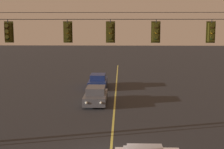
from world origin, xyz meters
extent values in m
cube|color=#D1C64C|center=(0.00, 8.44, 0.00)|extent=(0.14, 60.00, 0.01)
cube|color=silver|center=(1.90, 1.84, 0.00)|extent=(3.40, 0.36, 0.01)
cylinder|color=black|center=(0.00, 2.44, 6.76)|extent=(14.68, 0.03, 0.03)
cylinder|color=black|center=(0.00, 2.44, 7.11)|extent=(14.68, 0.02, 0.02)
cylinder|color=black|center=(-5.43, 2.44, 6.67)|extent=(0.04, 0.04, 0.18)
cube|color=#332D0A|center=(-5.43, 2.44, 6.10)|extent=(0.32, 0.26, 0.96)
cube|color=#332D0A|center=(-5.43, 2.58, 6.10)|extent=(0.48, 0.03, 1.12)
sphere|color=#380A0A|center=(-5.43, 2.28, 6.39)|extent=(0.17, 0.17, 0.17)
cylinder|color=#332D0A|center=(-5.43, 2.24, 6.43)|extent=(0.20, 0.10, 0.20)
sphere|color=orange|center=(-5.43, 2.28, 6.10)|extent=(0.17, 0.17, 0.17)
cylinder|color=#332D0A|center=(-5.43, 2.24, 6.15)|extent=(0.20, 0.10, 0.20)
sphere|color=black|center=(-5.43, 2.28, 5.82)|extent=(0.17, 0.17, 0.17)
cylinder|color=#332D0A|center=(-5.43, 2.24, 5.86)|extent=(0.20, 0.10, 0.20)
cylinder|color=black|center=(-2.31, 2.44, 6.67)|extent=(0.04, 0.04, 0.18)
cube|color=#332D0A|center=(-2.31, 2.44, 6.10)|extent=(0.32, 0.26, 0.96)
cube|color=#332D0A|center=(-2.31, 2.58, 6.10)|extent=(0.48, 0.03, 1.12)
sphere|color=#380A0A|center=(-2.31, 2.28, 6.39)|extent=(0.17, 0.17, 0.17)
cylinder|color=#332D0A|center=(-2.31, 2.24, 6.43)|extent=(0.20, 0.10, 0.20)
sphere|color=orange|center=(-2.31, 2.28, 6.10)|extent=(0.17, 0.17, 0.17)
cylinder|color=#332D0A|center=(-2.31, 2.24, 6.15)|extent=(0.20, 0.10, 0.20)
sphere|color=black|center=(-2.31, 2.28, 5.82)|extent=(0.17, 0.17, 0.17)
cylinder|color=#332D0A|center=(-2.31, 2.24, 5.86)|extent=(0.20, 0.10, 0.20)
cylinder|color=black|center=(-0.06, 2.44, 6.67)|extent=(0.04, 0.04, 0.18)
cube|color=#332D0A|center=(-0.06, 2.44, 6.10)|extent=(0.32, 0.26, 0.96)
cube|color=#332D0A|center=(-0.06, 2.58, 6.10)|extent=(0.48, 0.03, 1.12)
sphere|color=#380A0A|center=(-0.06, 2.28, 6.39)|extent=(0.17, 0.17, 0.17)
cylinder|color=#332D0A|center=(-0.06, 2.24, 6.43)|extent=(0.20, 0.10, 0.20)
sphere|color=orange|center=(-0.06, 2.28, 6.10)|extent=(0.17, 0.17, 0.17)
cylinder|color=#332D0A|center=(-0.06, 2.24, 6.15)|extent=(0.20, 0.10, 0.20)
sphere|color=black|center=(-0.06, 2.28, 5.82)|extent=(0.17, 0.17, 0.17)
cylinder|color=#332D0A|center=(-0.06, 2.24, 5.86)|extent=(0.20, 0.10, 0.20)
cylinder|color=black|center=(2.31, 2.44, 6.67)|extent=(0.04, 0.04, 0.18)
cube|color=#332D0A|center=(2.31, 2.44, 6.10)|extent=(0.32, 0.26, 0.96)
cube|color=#332D0A|center=(2.31, 2.58, 6.10)|extent=(0.48, 0.03, 1.12)
sphere|color=#380A0A|center=(2.31, 2.28, 6.39)|extent=(0.17, 0.17, 0.17)
cylinder|color=#332D0A|center=(2.31, 2.24, 6.43)|extent=(0.20, 0.10, 0.20)
sphere|color=orange|center=(2.31, 2.28, 6.10)|extent=(0.17, 0.17, 0.17)
cylinder|color=#332D0A|center=(2.31, 2.24, 6.15)|extent=(0.20, 0.10, 0.20)
sphere|color=black|center=(2.31, 2.28, 5.82)|extent=(0.17, 0.17, 0.17)
cylinder|color=#332D0A|center=(2.31, 2.24, 5.86)|extent=(0.20, 0.10, 0.20)
cylinder|color=black|center=(5.17, 2.44, 6.67)|extent=(0.04, 0.04, 0.18)
cube|color=#332D0A|center=(5.17, 2.44, 6.10)|extent=(0.32, 0.26, 0.96)
cube|color=#332D0A|center=(5.17, 2.58, 6.10)|extent=(0.48, 0.03, 1.12)
sphere|color=#380A0A|center=(5.17, 2.28, 6.39)|extent=(0.17, 0.17, 0.17)
cylinder|color=#332D0A|center=(5.17, 2.24, 6.43)|extent=(0.20, 0.10, 0.20)
sphere|color=orange|center=(5.17, 2.28, 6.10)|extent=(0.17, 0.17, 0.17)
cylinder|color=#332D0A|center=(5.17, 2.24, 6.15)|extent=(0.20, 0.10, 0.20)
sphere|color=black|center=(5.17, 2.28, 5.82)|extent=(0.17, 0.17, 0.17)
cylinder|color=#332D0A|center=(5.17, 2.24, 5.86)|extent=(0.20, 0.10, 0.20)
cube|color=#4C4C51|center=(-1.58, 12.02, 0.51)|extent=(1.80, 4.30, 0.68)
cube|color=#4C4C51|center=(-1.58, 12.14, 1.12)|extent=(1.51, 2.15, 0.54)
cube|color=black|center=(-1.58, 11.20, 1.12)|extent=(1.40, 0.21, 0.48)
cube|color=black|center=(-1.58, 13.20, 1.12)|extent=(1.37, 0.18, 0.46)
cylinder|color=black|center=(-0.79, 10.68, 0.32)|extent=(0.22, 0.64, 0.64)
cylinder|color=black|center=(-2.37, 10.68, 0.32)|extent=(0.22, 0.64, 0.64)
cylinder|color=black|center=(-0.79, 13.35, 0.32)|extent=(0.22, 0.64, 0.64)
cylinder|color=black|center=(-2.37, 13.35, 0.32)|extent=(0.22, 0.64, 0.64)
sphere|color=white|center=(-1.02, 9.85, 0.57)|extent=(0.20, 0.20, 0.20)
sphere|color=white|center=(-2.14, 9.85, 0.57)|extent=(0.20, 0.20, 0.20)
cube|color=navy|center=(-1.89, 19.16, 0.51)|extent=(1.80, 4.30, 0.68)
cube|color=navy|center=(-1.89, 19.28, 1.12)|extent=(1.51, 2.15, 0.54)
cube|color=black|center=(-1.89, 18.34, 1.12)|extent=(1.40, 0.21, 0.48)
cube|color=black|center=(-1.89, 20.34, 1.12)|extent=(1.37, 0.18, 0.46)
cylinder|color=black|center=(-1.09, 17.83, 0.32)|extent=(0.22, 0.64, 0.64)
cylinder|color=black|center=(-2.68, 17.83, 0.32)|extent=(0.22, 0.64, 0.64)
cylinder|color=black|center=(-1.09, 20.49, 0.32)|extent=(0.22, 0.64, 0.64)
cylinder|color=black|center=(-2.68, 20.49, 0.32)|extent=(0.22, 0.64, 0.64)
sphere|color=white|center=(-1.33, 16.99, 0.57)|extent=(0.20, 0.20, 0.20)
sphere|color=white|center=(-2.44, 16.99, 0.57)|extent=(0.20, 0.20, 0.20)
camera|label=1|loc=(0.50, -15.17, 6.49)|focal=53.86mm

